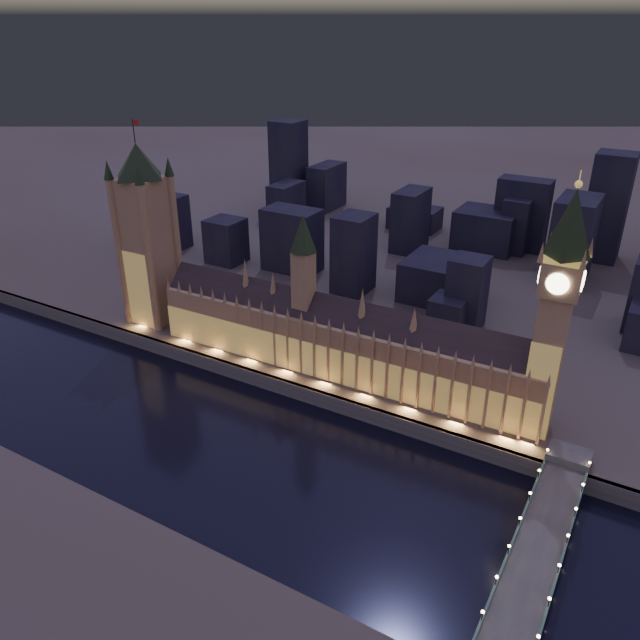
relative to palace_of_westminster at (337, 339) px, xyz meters
The scene contains 8 objects.
ground_plane 68.00m from the palace_of_westminster, 99.92° to the right, with size 2000.00×2000.00×0.00m, color black.
north_bank 458.93m from the palace_of_westminster, 91.35° to the left, with size 2000.00×960.00×8.00m, color #4A372F.
embankment_wall 32.36m from the palace_of_westminster, 117.49° to the right, with size 2000.00×2.50×8.00m, color #4B4143.
palace_of_westminster is the anchor object (origin of this frame).
victoria_tower 126.51m from the palace_of_westminster, behind, with size 31.68×31.68×113.13m.
elizabeth_tower 106.63m from the palace_of_westminster, ahead, with size 18.00×18.00×111.46m.
westminster_bridge 133.24m from the palace_of_westminster, 29.68° to the right, with size 16.62×113.00×15.90m.
city_backdrop 186.86m from the palace_of_westminster, 82.14° to the left, with size 461.51×215.63×77.99m.
Camera 1 is at (138.87, -176.06, 168.84)m, focal length 35.00 mm.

